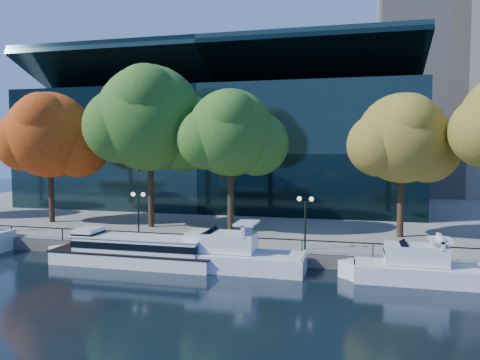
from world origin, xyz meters
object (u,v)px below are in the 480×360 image
(cruiser_near, at_px, (223,254))
(tree_3, at_px, (232,135))
(tour_boat, at_px, (129,250))
(lamp_2, at_px, (305,210))
(cruiser_far, at_px, (416,267))
(tree_2, at_px, (152,121))
(lamp_1, at_px, (138,205))
(tree_1, at_px, (51,137))
(tree_4, at_px, (404,140))

(cruiser_near, distance_m, tree_3, 12.63)
(tour_boat, distance_m, lamp_2, 13.48)
(cruiser_far, distance_m, lamp_2, 8.84)
(tour_boat, distance_m, tree_2, 14.78)
(cruiser_near, relative_size, lamp_1, 2.98)
(tree_1, xyz_separation_m, tree_3, (19.52, -1.20, 0.06))
(tour_boat, relative_size, tree_4, 1.11)
(tree_4, relative_size, lamp_2, 3.06)
(tour_boat, xyz_separation_m, tree_4, (20.18, 10.82, 8.22))
(tour_boat, xyz_separation_m, lamp_2, (12.60, 3.82, 2.87))
(tree_3, relative_size, lamp_1, 3.22)
(tree_1, distance_m, tree_4, 34.29)
(tour_boat, bearing_deg, cruiser_near, 3.22)
(tree_3, distance_m, lamp_2, 10.79)
(lamp_2, bearing_deg, cruiser_far, -25.35)
(cruiser_near, relative_size, tree_3, 0.93)
(lamp_1, bearing_deg, tree_3, 39.99)
(tree_4, xyz_separation_m, lamp_2, (-7.58, -7.00, -5.35))
(tree_1, bearing_deg, cruiser_far, -16.68)
(tree_2, xyz_separation_m, lamp_1, (1.71, -6.51, -7.30))
(tree_3, bearing_deg, tree_1, 176.47)
(tree_3, bearing_deg, lamp_1, -140.01)
(tree_2, height_order, lamp_1, tree_2)
(tree_3, bearing_deg, cruiser_far, -31.62)
(tour_boat, distance_m, cruiser_near, 7.11)
(tour_boat, xyz_separation_m, lamp_1, (-1.13, 3.82, 2.87))
(cruiser_far, relative_size, tree_3, 0.74)
(tree_2, relative_size, tree_4, 1.26)
(cruiser_near, height_order, tree_1, tree_1)
(cruiser_near, xyz_separation_m, tree_4, (13.08, 10.42, 8.25))
(tree_1, height_order, tree_2, tree_2)
(tree_3, distance_m, tree_4, 14.85)
(tree_1, distance_m, tree_2, 11.36)
(cruiser_far, relative_size, lamp_2, 2.39)
(tour_boat, bearing_deg, lamp_1, 106.52)
(tree_2, bearing_deg, cruiser_far, -23.69)
(cruiser_near, bearing_deg, lamp_2, 31.87)
(tour_boat, height_order, tree_4, tree_4)
(tree_3, bearing_deg, cruiser_near, -79.32)
(cruiser_far, bearing_deg, lamp_2, 154.65)
(tour_boat, xyz_separation_m, cruiser_far, (20.12, 0.26, -0.11))
(cruiser_far, height_order, tree_1, tree_1)
(tree_3, xyz_separation_m, lamp_2, (7.19, -5.49, -5.88))
(tree_2, xyz_separation_m, lamp_2, (15.45, -6.51, -7.30))
(cruiser_far, bearing_deg, tree_4, 89.67)
(cruiser_near, height_order, tree_2, tree_2)
(cruiser_near, bearing_deg, tree_1, 154.49)
(tree_2, bearing_deg, cruiser_near, -44.98)
(cruiser_near, distance_m, tree_2, 17.37)
(cruiser_far, height_order, tree_2, tree_2)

